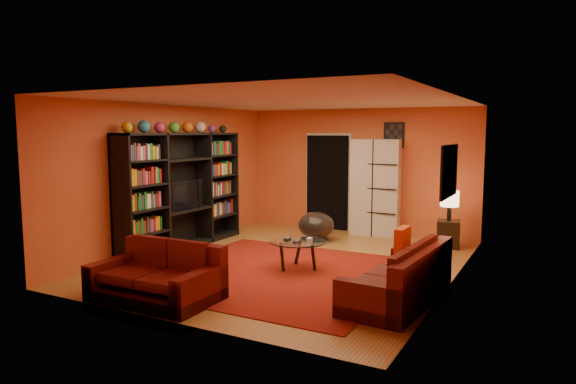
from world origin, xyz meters
The scene contains 20 objects.
floor centered at (0.00, 0.00, 0.00)m, with size 6.00×6.00×0.00m, color brown.
ceiling centered at (0.00, 0.00, 2.60)m, with size 6.00×6.00×0.00m, color white.
wall_back centered at (0.00, 3.00, 1.30)m, with size 6.00×6.00×0.00m, color #CC552C.
wall_front centered at (0.00, -3.00, 1.30)m, with size 6.00×6.00×0.00m, color #CC552C.
wall_left centered at (-2.50, 0.00, 1.30)m, with size 6.00×6.00×0.00m, color #CC552C.
wall_right centered at (2.50, 0.00, 1.30)m, with size 6.00×6.00×0.00m, color #CC552C.
rug centered at (0.10, -0.70, 0.01)m, with size 3.60×3.60×0.01m, color #62100B.
doorway centered at (-0.70, 2.96, 1.02)m, with size 0.95×0.10×2.04m, color black.
wall_art_right centered at (2.48, -0.30, 1.60)m, with size 0.03×1.00×0.70m, color black.
wall_art_back centered at (0.75, 2.98, 2.05)m, with size 0.42×0.03×0.52m, color black.
entertainment_unit centered at (-2.27, 0.00, 1.05)m, with size 0.45×3.00×2.10m, color black.
tv centered at (-2.23, -0.10, 0.98)m, with size 0.12×0.91×0.53m, color black.
sofa centered at (2.13, -1.09, 0.29)m, with size 0.95×2.05×0.85m.
loveseat centered at (-0.66, -2.41, 0.28)m, with size 1.58×0.97×0.85m.
throw_pillow centered at (1.95, -0.55, 0.63)m, with size 0.12×0.42×0.42m, color #F84A1B.
coffee_table centered at (0.27, -0.36, 0.40)m, with size 0.88×0.88×0.44m.
storage_cabinet centered at (0.45, 2.80, 0.98)m, with size 0.98×0.44×1.97m, color beige.
bowl_chair centered at (-0.37, 1.67, 0.31)m, with size 0.70×0.70×0.57m.
side_table centered at (2.02, 2.29, 0.25)m, with size 0.40×0.40×0.50m, color black.
table_lamp centered at (2.02, 2.29, 0.89)m, with size 0.33×0.33×0.55m.
Camera 1 is at (3.78, -7.26, 2.11)m, focal length 32.00 mm.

